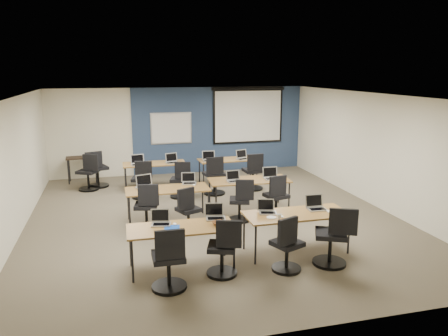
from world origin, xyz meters
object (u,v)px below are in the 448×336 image
object	(u,v)px
laptop_6	(234,179)
utility_table	(82,160)
training_table_back_right	(228,161)
laptop_2	(267,210)
task_chair_8	(142,183)
laptop_9	(172,160)
task_chair_10	(214,179)
task_chair_11	(253,175)
spare_chair_b	(89,175)
task_chair_2	(287,249)
task_chair_6	(241,204)
laptop_8	(138,162)
whiteboard	(171,128)
laptop_5	(189,181)
training_table_mid_right	(249,181)
laptop_3	(316,206)
laptop_4	(144,184)
spare_chair_a	(97,172)
training_table_back_left	(154,165)
training_table_mid_left	(168,191)
laptop_0	(161,221)
laptop_11	(242,157)
task_chair_1	(224,252)
task_chair_4	(147,210)
laptop_1	(215,215)
task_chair_5	(188,213)
task_chair_7	(276,200)
laptop_7	(271,176)
task_chair_9	(180,183)
training_table_front_right	(296,215)
laptop_10	(209,158)
training_table_front_left	(181,230)
projector_screen	(248,112)
task_chair_0	(169,264)
task_chair_3	(333,241)

from	to	relation	value
laptop_6	utility_table	distance (m)	5.18
training_table_back_right	laptop_2	xyz separation A→B (m)	(-0.56, -4.79, 0.11)
task_chair_8	training_table_back_right	bearing A→B (deg)	31.79
laptop_9	utility_table	xyz separation A→B (m)	(-2.45, 1.37, -0.14)
task_chair_10	task_chair_11	bearing A→B (deg)	0.75
spare_chair_b	task_chair_2	bearing A→B (deg)	-32.93
task_chair_6	laptop_8	bearing A→B (deg)	140.03
task_chair_6	task_chair_10	distance (m)	2.18
whiteboard	laptop_2	xyz separation A→B (m)	(0.82, -6.45, -0.66)
laptop_5	task_chair_10	world-z (taller)	task_chair_10
whiteboard	training_table_mid_right	bearing A→B (deg)	-72.98
laptop_3	laptop_4	xyz separation A→B (m)	(-2.94, 2.32, 0.00)
whiteboard	spare_chair_a	xyz separation A→B (m)	(-2.26, -1.09, -1.01)
training_table_back_left	training_table_mid_left	bearing A→B (deg)	-89.13
laptop_0	laptop_11	size ratio (longest dim) A/B	0.90
laptop_3	task_chair_8	xyz separation A→B (m)	(-2.89, 3.98, -0.38)
training_table_mid_right	laptop_6	distance (m)	0.41
task_chair_10	spare_chair_a	bearing A→B (deg)	144.26
task_chair_1	task_chair_11	world-z (taller)	task_chair_11
task_chair_4	laptop_1	bearing A→B (deg)	-47.64
laptop_3	task_chair_5	size ratio (longest dim) A/B	0.35
training_table_back_right	task_chair_7	distance (m)	3.13
laptop_6	laptop_7	xyz separation A→B (m)	(0.92, 0.02, 0.01)
whiteboard	task_chair_9	xyz separation A→B (m)	(-0.17, -2.72, -1.05)
laptop_1	laptop_8	distance (m)	4.84
training_table_front_right	training_table_mid_right	world-z (taller)	same
task_chair_2	task_chair_9	world-z (taller)	task_chair_9
laptop_10	training_table_front_left	bearing A→B (deg)	-101.72
laptop_9	training_table_front_left	bearing A→B (deg)	-112.98
whiteboard	training_table_mid_right	world-z (taller)	whiteboard
training_table_mid_left	laptop_4	distance (m)	0.54
laptop_7	training_table_front_right	bearing A→B (deg)	-98.06
training_table_front_left	laptop_6	bearing A→B (deg)	59.30
training_table_front_left	laptop_8	xyz separation A→B (m)	(-0.38, 5.01, 0.11)
task_chair_4	spare_chair_b	bearing A→B (deg)	122.08
task_chair_1	task_chair_10	bearing A→B (deg)	97.09
training_table_mid_left	task_chair_6	size ratio (longest dim) A/B	1.85
training_table_front_right	task_chair_11	xyz separation A→B (m)	(0.57, 4.16, -0.26)
laptop_6	task_chair_8	bearing A→B (deg)	137.87
laptop_1	training_table_mid_right	bearing A→B (deg)	70.24
laptop_1	laptop_2	distance (m)	0.98
laptop_0	laptop_9	distance (m)	4.89
projector_screen	task_chair_11	bearing A→B (deg)	-103.93
task_chair_8	laptop_9	xyz separation A→B (m)	(0.88, 0.75, 0.38)
task_chair_0	laptop_1	world-z (taller)	task_chair_0
laptop_1	task_chair_3	size ratio (longest dim) A/B	0.32
laptop_8	laptop_11	bearing A→B (deg)	-7.39
task_chair_10	task_chair_3	bearing A→B (deg)	-87.16
task_chair_6	task_chair_7	bearing A→B (deg)	19.94
task_chair_0	task_chair_6	bearing A→B (deg)	54.77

